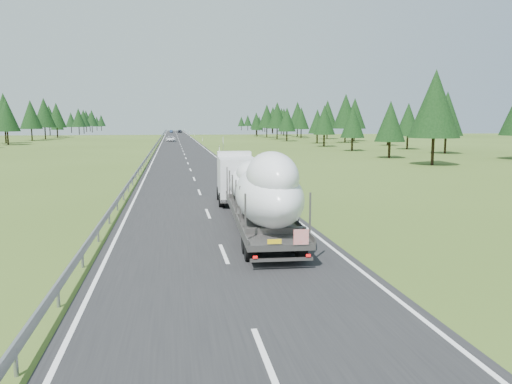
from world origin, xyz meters
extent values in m
plane|color=#39511B|center=(0.00, 0.00, 0.00)|extent=(400.00, 400.00, 0.00)
cube|color=black|center=(0.00, 100.00, 0.01)|extent=(10.00, 400.00, 0.02)
cube|color=slate|center=(-5.30, 100.00, 0.60)|extent=(0.08, 400.00, 0.32)
cylinder|color=slate|center=(-5.30, 0.00, 0.30)|extent=(0.10, 0.10, 0.60)
cube|color=silver|center=(6.50, 30.00, 0.50)|extent=(0.12, 0.07, 1.00)
cube|color=black|center=(6.50, 30.00, 0.82)|extent=(0.13, 0.08, 0.12)
cube|color=silver|center=(6.50, 80.00, 0.50)|extent=(0.12, 0.07, 1.00)
cube|color=black|center=(6.50, 80.00, 0.82)|extent=(0.13, 0.08, 0.12)
cube|color=silver|center=(6.50, 130.00, 0.50)|extent=(0.12, 0.07, 1.00)
cube|color=black|center=(6.50, 130.00, 0.82)|extent=(0.13, 0.08, 0.12)
cube|color=silver|center=(6.50, 180.00, 0.50)|extent=(0.12, 0.07, 1.00)
cube|color=black|center=(6.50, 180.00, 0.82)|extent=(0.13, 0.08, 0.12)
cube|color=silver|center=(6.50, 230.00, 0.50)|extent=(0.12, 0.07, 1.00)
cube|color=black|center=(6.50, 230.00, 0.82)|extent=(0.13, 0.08, 0.12)
cube|color=silver|center=(6.50, 280.00, 0.50)|extent=(0.12, 0.07, 1.00)
cube|color=black|center=(6.50, 280.00, 0.82)|extent=(0.13, 0.08, 0.12)
cube|color=silver|center=(6.50, 330.00, 0.50)|extent=(0.12, 0.07, 1.00)
cube|color=black|center=(6.50, 330.00, 0.82)|extent=(0.13, 0.08, 0.12)
cylinder|color=slate|center=(7.20, 80.00, 1.00)|extent=(0.08, 0.08, 2.00)
cube|color=silver|center=(7.20, 80.00, 2.00)|extent=(0.05, 0.90, 1.20)
cylinder|color=black|center=(43.39, 67.10, 1.76)|extent=(0.36, 0.36, 3.53)
cone|color=black|center=(43.39, 67.10, 6.66)|extent=(5.49, 5.49, 7.35)
cylinder|color=black|center=(43.18, 80.47, 1.53)|extent=(0.36, 0.36, 3.05)
cone|color=black|center=(43.18, 80.47, 5.77)|extent=(4.75, 4.75, 6.36)
cylinder|color=black|center=(46.03, 95.80, 1.45)|extent=(0.36, 0.36, 2.90)
cone|color=black|center=(46.03, 95.80, 5.47)|extent=(4.51, 4.51, 6.03)
cylinder|color=black|center=(41.88, 112.38, 2.12)|extent=(0.36, 0.36, 4.24)
cone|color=black|center=(41.88, 112.38, 8.00)|extent=(6.59, 6.59, 8.82)
cylinder|color=black|center=(48.04, 122.24, 2.02)|extent=(0.36, 0.36, 4.04)
cone|color=black|center=(48.04, 122.24, 7.63)|extent=(6.28, 6.28, 8.41)
cylinder|color=black|center=(45.90, 140.17, 2.04)|extent=(0.36, 0.36, 4.08)
cone|color=black|center=(45.90, 140.17, 7.70)|extent=(6.34, 6.34, 8.49)
cylinder|color=black|center=(40.19, 150.30, 1.72)|extent=(0.36, 0.36, 3.44)
cone|color=black|center=(40.19, 150.30, 6.49)|extent=(5.35, 5.35, 7.16)
cylinder|color=black|center=(42.92, 166.12, 2.12)|extent=(0.36, 0.36, 4.25)
cone|color=black|center=(42.92, 166.12, 8.03)|extent=(6.61, 6.61, 8.85)
cylinder|color=black|center=(40.96, 179.74, 1.80)|extent=(0.36, 0.36, 3.61)
cone|color=black|center=(40.96, 179.74, 6.81)|extent=(5.61, 5.61, 7.52)
cylinder|color=black|center=(43.68, 196.56, 1.89)|extent=(0.36, 0.36, 3.78)
cone|color=black|center=(43.68, 196.56, 7.15)|extent=(5.89, 5.89, 7.88)
cylinder|color=black|center=(42.26, 207.41, 2.03)|extent=(0.36, 0.36, 4.06)
cone|color=black|center=(42.26, 207.41, 7.68)|extent=(6.32, 6.32, 8.47)
cylinder|color=black|center=(45.23, 223.61, 1.60)|extent=(0.36, 0.36, 3.19)
cone|color=black|center=(45.23, 223.61, 6.03)|extent=(4.97, 4.97, 6.65)
cylinder|color=black|center=(48.52, 238.56, 2.05)|extent=(0.36, 0.36, 4.09)
cone|color=black|center=(48.52, 238.56, 7.73)|extent=(6.36, 6.36, 8.52)
cylinder|color=black|center=(46.68, 250.48, 1.82)|extent=(0.36, 0.36, 3.63)
cone|color=black|center=(46.68, 250.48, 6.86)|extent=(5.65, 5.65, 7.57)
cylinder|color=black|center=(47.45, 261.52, 1.48)|extent=(0.36, 0.36, 2.96)
cone|color=black|center=(47.45, 261.52, 5.60)|extent=(4.61, 4.61, 6.18)
cylinder|color=black|center=(48.34, 277.71, 1.46)|extent=(0.36, 0.36, 2.92)
cone|color=black|center=(48.34, 277.71, 5.51)|extent=(4.54, 4.54, 6.07)
cylinder|color=black|center=(44.23, 294.60, 1.62)|extent=(0.36, 0.36, 3.24)
cone|color=black|center=(44.23, 294.60, 6.13)|extent=(5.04, 5.04, 6.76)
cylinder|color=black|center=(41.68, 304.75, 1.48)|extent=(0.36, 0.36, 2.97)
cone|color=black|center=(41.68, 304.75, 5.61)|extent=(4.62, 4.62, 6.19)
cylinder|color=black|center=(29.66, 46.38, 1.98)|extent=(0.36, 0.36, 3.96)
cone|color=black|center=(29.66, 46.38, 7.48)|extent=(6.16, 6.16, 8.25)
cylinder|color=black|center=(29.60, 58.73, 1.43)|extent=(0.36, 0.36, 2.85)
cone|color=black|center=(29.60, 58.73, 5.39)|extent=(4.44, 4.44, 5.94)
cylinder|color=black|center=(30.72, 77.20, 1.41)|extent=(0.36, 0.36, 2.83)
cone|color=black|center=(30.72, 77.20, 5.34)|extent=(4.40, 4.40, 5.89)
cylinder|color=black|center=(30.46, 93.59, 1.52)|extent=(0.36, 0.36, 3.03)
cone|color=black|center=(30.46, 93.59, 5.73)|extent=(4.72, 4.72, 6.32)
cylinder|color=black|center=(33.66, 109.68, 1.43)|extent=(0.36, 0.36, 2.87)
cone|color=black|center=(33.66, 109.68, 5.42)|extent=(4.46, 4.46, 5.98)
cylinder|color=black|center=(29.37, 124.47, 1.58)|extent=(0.36, 0.36, 3.15)
cone|color=black|center=(29.37, 124.47, 5.95)|extent=(4.90, 4.90, 6.57)
cylinder|color=black|center=(29.89, 139.82, 1.93)|extent=(0.36, 0.36, 3.85)
cone|color=black|center=(29.89, 139.82, 7.28)|extent=(5.99, 5.99, 8.03)
cylinder|color=black|center=(30.00, 157.37, 1.91)|extent=(0.36, 0.36, 3.81)
cone|color=black|center=(30.00, 157.37, 7.21)|extent=(5.93, 5.93, 7.95)
cylinder|color=black|center=(28.88, 170.79, 1.37)|extent=(0.36, 0.36, 2.75)
cone|color=black|center=(28.88, 170.79, 5.19)|extent=(4.27, 4.27, 5.72)
cylinder|color=black|center=(31.18, 185.85, 1.54)|extent=(0.36, 0.36, 3.08)
cone|color=black|center=(31.18, 185.85, 5.82)|extent=(4.79, 4.79, 6.42)
cylinder|color=black|center=(-39.13, 112.38, 1.84)|extent=(0.36, 0.36, 3.67)
cone|color=black|center=(-39.13, 112.38, 6.93)|extent=(5.71, 5.71, 7.65)
cylinder|color=black|center=(-42.59, 122.24, 2.11)|extent=(0.36, 0.36, 4.22)
cone|color=black|center=(-42.59, 122.24, 7.97)|extent=(6.56, 6.56, 8.79)
cylinder|color=black|center=(-41.09, 140.17, 1.95)|extent=(0.36, 0.36, 3.90)
cone|color=black|center=(-41.09, 140.17, 7.36)|extent=(6.06, 6.06, 8.12)
cylinder|color=black|center=(-39.87, 150.30, 2.13)|extent=(0.36, 0.36, 4.26)
cone|color=black|center=(-39.87, 150.30, 8.06)|extent=(6.63, 6.63, 8.88)
cylinder|color=black|center=(-39.76, 166.12, 1.99)|extent=(0.36, 0.36, 3.98)
cone|color=black|center=(-39.76, 166.12, 7.51)|extent=(6.18, 6.18, 8.28)
cylinder|color=black|center=(-42.57, 179.74, 1.45)|extent=(0.36, 0.36, 2.91)
cone|color=black|center=(-42.57, 179.74, 5.49)|extent=(4.52, 4.52, 6.06)
cylinder|color=black|center=(-48.95, 196.56, 2.00)|extent=(0.36, 0.36, 4.00)
cone|color=black|center=(-48.95, 196.56, 7.56)|extent=(6.22, 6.22, 8.34)
cylinder|color=black|center=(-39.89, 207.41, 1.86)|extent=(0.36, 0.36, 3.72)
cone|color=black|center=(-39.89, 207.41, 7.02)|extent=(5.78, 5.78, 7.74)
cylinder|color=black|center=(-40.63, 223.61, 1.83)|extent=(0.36, 0.36, 3.67)
cone|color=black|center=(-40.63, 223.61, 6.92)|extent=(5.70, 5.70, 7.64)
cylinder|color=black|center=(-48.79, 238.56, 1.67)|extent=(0.36, 0.36, 3.34)
cone|color=black|center=(-48.79, 238.56, 6.30)|extent=(5.19, 5.19, 6.95)
cylinder|color=black|center=(-41.10, 250.48, 1.91)|extent=(0.36, 0.36, 3.83)
cone|color=black|center=(-41.10, 250.48, 7.23)|extent=(5.96, 5.96, 7.98)
cylinder|color=black|center=(-45.57, 261.52, 1.92)|extent=(0.36, 0.36, 3.84)
cone|color=black|center=(-45.57, 261.52, 7.26)|extent=(5.98, 5.98, 8.01)
cylinder|color=black|center=(-46.28, 277.71, 1.73)|extent=(0.36, 0.36, 3.46)
cone|color=black|center=(-46.28, 277.71, 6.53)|extent=(5.37, 5.37, 7.20)
cylinder|color=black|center=(-42.46, 294.60, 1.62)|extent=(0.36, 0.36, 3.23)
cone|color=black|center=(-42.46, 294.60, 6.10)|extent=(5.03, 5.03, 6.73)
cylinder|color=black|center=(-46.43, 304.75, 1.45)|extent=(0.36, 0.36, 2.90)
cone|color=black|center=(-46.43, 304.75, 5.47)|extent=(4.51, 4.51, 6.03)
cube|color=silver|center=(2.12, 21.43, 1.74)|extent=(2.50, 4.67, 2.56)
cube|color=black|center=(2.12, 23.76, 2.19)|extent=(2.10, 0.17, 1.28)
cube|color=silver|center=(2.12, 23.44, 3.15)|extent=(2.34, 1.21, 0.27)
cube|color=#575452|center=(2.12, 20.51, 0.50)|extent=(2.41, 2.85, 0.23)
cylinder|color=black|center=(1.07, 23.07, 0.46)|extent=(0.36, 0.93, 0.91)
cylinder|color=black|center=(3.17, 23.07, 0.46)|extent=(0.36, 0.93, 0.91)
cylinder|color=black|center=(1.07, 20.15, 0.46)|extent=(0.36, 0.93, 0.91)
cylinder|color=black|center=(3.17, 20.15, 0.46)|extent=(0.36, 0.93, 0.91)
cube|color=#575452|center=(2.12, 12.75, 0.84)|extent=(3.08, 12.90, 0.24)
cube|color=#575452|center=(0.90, 12.75, 1.07)|extent=(0.67, 12.78, 0.22)
cube|color=#575452|center=(3.33, 12.75, 1.07)|extent=(0.67, 12.78, 0.22)
cube|color=#575452|center=(0.90, 7.26, 1.83)|extent=(0.07, 0.07, 1.74)
cube|color=#575452|center=(3.33, 7.26, 1.83)|extent=(0.07, 0.07, 1.74)
cube|color=#575452|center=(0.90, 9.46, 1.83)|extent=(0.07, 0.07, 1.74)
cube|color=#575452|center=(3.33, 9.46, 1.83)|extent=(0.07, 0.07, 1.74)
cube|color=#575452|center=(0.90, 11.65, 1.83)|extent=(0.07, 0.07, 1.74)
cube|color=#575452|center=(3.33, 11.65, 1.83)|extent=(0.07, 0.07, 1.74)
cube|color=#575452|center=(0.90, 13.84, 1.83)|extent=(0.07, 0.07, 1.74)
cube|color=#575452|center=(3.33, 13.84, 1.83)|extent=(0.07, 0.07, 1.74)
cube|color=#575452|center=(0.90, 16.04, 1.83)|extent=(0.07, 0.07, 1.74)
cube|color=#575452|center=(3.33, 16.04, 1.83)|extent=(0.07, 0.07, 1.74)
cube|color=#575452|center=(0.90, 18.23, 1.83)|extent=(0.07, 0.07, 1.74)
cube|color=#575452|center=(3.33, 18.23, 1.83)|extent=(0.07, 0.07, 1.74)
cylinder|color=black|center=(1.11, 7.81, 0.46)|extent=(0.41, 0.93, 0.91)
cylinder|color=black|center=(3.12, 7.81, 0.46)|extent=(0.41, 0.93, 0.91)
cylinder|color=black|center=(1.11, 8.91, 0.46)|extent=(0.41, 0.93, 0.91)
cylinder|color=black|center=(3.12, 8.91, 0.46)|extent=(0.41, 0.93, 0.91)
cube|color=#575452|center=(2.12, 6.39, 0.41)|extent=(2.29, 0.22, 0.11)
cube|color=red|center=(2.80, 6.33, 1.23)|extent=(0.55, 0.06, 0.55)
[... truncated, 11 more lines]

